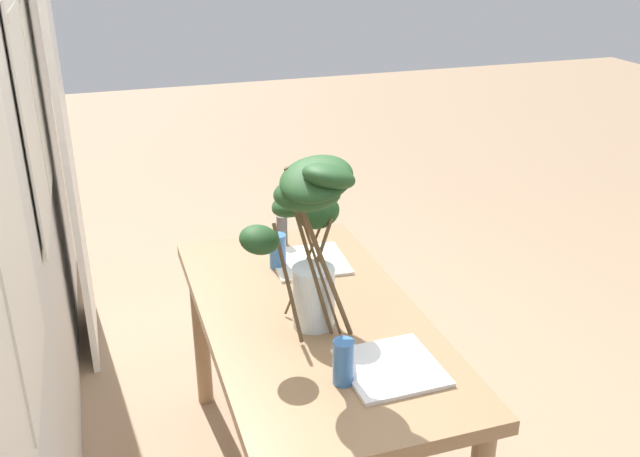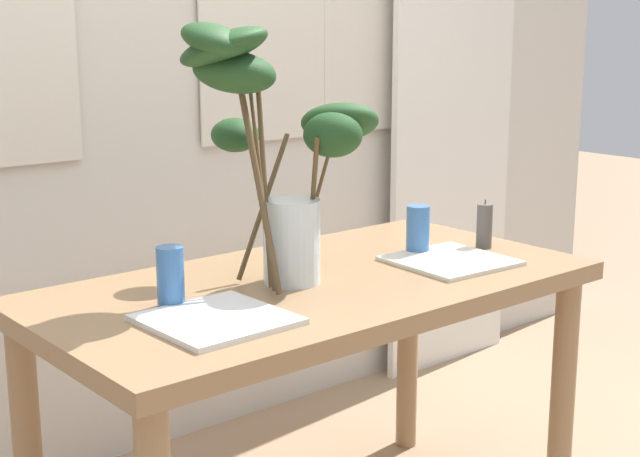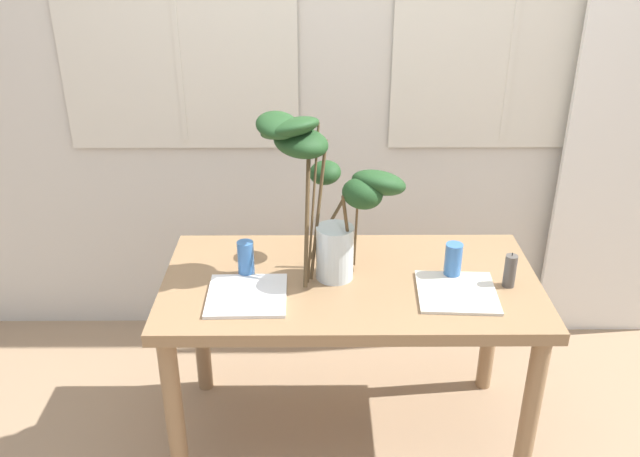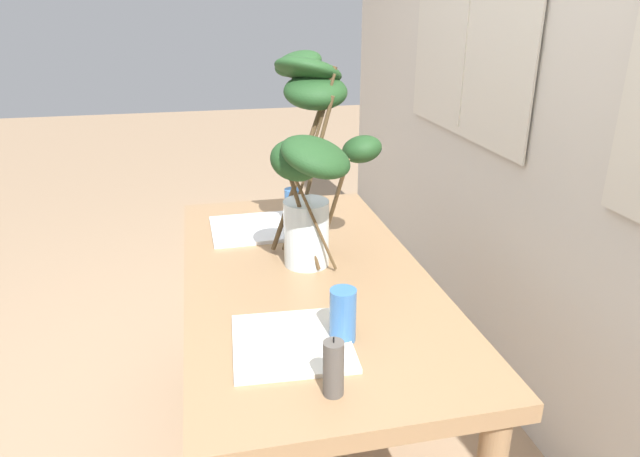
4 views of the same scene
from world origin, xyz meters
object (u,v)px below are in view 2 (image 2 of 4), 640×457
Objects in this scene: dining_table at (315,319)px; plate_square_left at (216,320)px; drinking_glass_blue_left at (170,277)px; drinking_glass_blue_right at (418,230)px; vase_with_branches at (276,133)px; pillar_candle at (484,226)px; plate_square_right at (450,261)px.

plate_square_left is (-0.37, -0.12, 0.11)m from dining_table.
drinking_glass_blue_left is at bearing 175.40° from dining_table.
drinking_glass_blue_right is at bearing -1.05° from drinking_glass_blue_left.
vase_with_branches is 4.66× the size of drinking_glass_blue_left.
dining_table is 10.19× the size of pillar_candle.
vase_with_branches reaches higher than drinking_glass_blue_left.
pillar_candle reaches higher than drinking_glass_blue_right.
plate_square_right is (-0.00, -0.12, -0.06)m from drinking_glass_blue_right.
drinking_glass_blue_left is 1.01× the size of pillar_candle.
drinking_glass_blue_left reaches higher than pillar_candle.
dining_table is at bearing -23.57° from vase_with_branches.
vase_with_branches reaches higher than plate_square_left.
dining_table is 0.41m from plate_square_left.
pillar_candle reaches higher than dining_table.
plate_square_right is at bearing -91.78° from drinking_glass_blue_right.
dining_table is 4.99× the size of plate_square_right.
plate_square_right is (0.37, -0.10, 0.11)m from dining_table.
pillar_candle is (0.94, 0.07, 0.06)m from plate_square_left.
vase_with_branches is 0.42m from drinking_glass_blue_left.
dining_table is 0.59m from pillar_candle.
dining_table is 0.40m from plate_square_right.
drinking_glass_blue_left is 0.77m from plate_square_right.
vase_with_branches is 0.48m from plate_square_left.
drinking_glass_blue_left is (-0.30, -0.01, -0.29)m from vase_with_branches.
drinking_glass_blue_left is 0.50× the size of plate_square_right.
drinking_glass_blue_right is (0.37, 0.02, 0.17)m from dining_table.
plate_square_right is at bearing -164.94° from pillar_candle.
drinking_glass_blue_right is at bearing 2.61° from dining_table.
plate_square_right is (0.46, -0.14, -0.35)m from vase_with_branches.
drinking_glass_blue_left reaches higher than dining_table.
plate_square_left is 0.94m from pillar_candle.
drinking_glass_blue_left is 0.76m from drinking_glass_blue_right.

